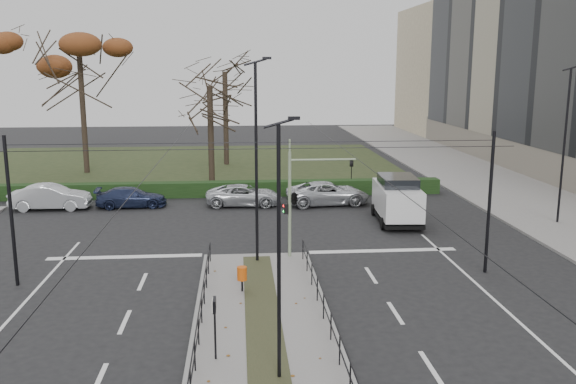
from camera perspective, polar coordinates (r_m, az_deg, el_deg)
name	(u,v)px	position (r m, az deg, el deg)	size (l,w,h in m)	color
ground	(260,296)	(23.44, -2.61, -9.72)	(140.00, 140.00, 0.00)	black
median_island	(263,321)	(21.10, -2.35, -12.00)	(4.40, 15.00, 0.14)	slate
sidewalk_east	(487,182)	(48.41, 18.15, 0.93)	(8.00, 90.00, 0.14)	slate
park	(179,165)	(54.75, -10.17, 2.48)	(38.00, 26.00, 0.10)	#222E17
hedge	(160,190)	(41.55, -11.88, 0.19)	(38.00, 1.00, 1.00)	black
median_railing	(263,297)	(20.67, -2.36, -9.80)	(4.14, 13.24, 0.92)	black
catenary	(258,199)	(24.01, -2.83, -0.68)	(20.00, 34.00, 6.00)	black
traffic_light	(296,196)	(27.04, 0.74, -0.39)	(3.23, 1.84, 4.76)	gray
litter_bin	(242,274)	(23.37, -4.33, -7.65)	(0.38, 0.38, 0.96)	black
info_panel	(214,312)	(18.00, -6.90, -11.08)	(0.11, 0.48, 1.86)	black
streetlamp_median_near	(279,250)	(16.12, -0.80, -5.47)	(0.60, 0.12, 7.15)	black
streetlamp_median_far	(257,160)	(26.09, -2.95, 2.98)	(0.74, 0.15, 8.81)	black
streetlamp_sidewalk	(565,144)	(36.12, 24.47, 4.13)	(0.71, 0.15, 8.55)	black
parked_car_second	(51,197)	(39.84, -21.32, -0.44)	(1.64, 4.69, 1.55)	#B9BCC2
parked_car_third	(131,197)	(39.00, -14.45, -0.48)	(1.74, 4.29, 1.24)	#1B2441
parked_car_fourth	(244,195)	(38.30, -4.12, -0.30)	(2.19, 4.75, 1.32)	#B9BCC2
white_van	(397,198)	(34.49, 10.17, -0.59)	(2.56, 5.16, 2.62)	silver
rust_tree	(79,55)	(51.91, -18.95, 12.07)	(10.08, 10.08, 12.42)	black
bare_tree_center	(225,79)	(53.82, -5.93, 10.51)	(5.57, 5.57, 10.75)	black
bare_tree_near	(210,93)	(45.39, -7.33, 9.19)	(5.46, 5.46, 9.49)	black
parked_car_fifth	(328,193)	(38.56, 3.76, -0.12)	(2.41, 5.22, 1.45)	#B9BCC2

